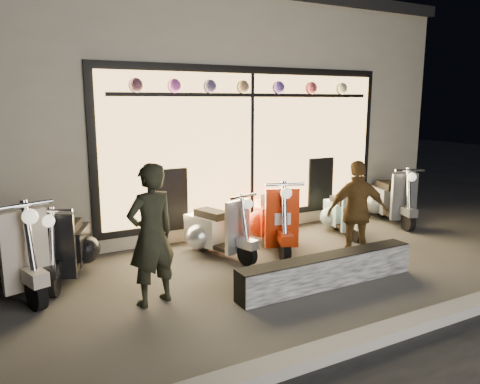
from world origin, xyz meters
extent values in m
plane|color=#383533|center=(0.00, 0.00, 0.00)|extent=(40.00, 40.00, 0.00)
cube|color=slate|center=(0.00, -2.00, 0.06)|extent=(40.00, 0.25, 0.12)
cube|color=beige|center=(0.00, 5.00, 2.00)|extent=(10.00, 6.00, 4.00)
cube|color=black|center=(0.00, 5.00, 4.10)|extent=(10.20, 6.20, 0.20)
cube|color=black|center=(0.80, 1.98, 1.55)|extent=(5.45, 0.06, 2.65)
cube|color=#FFBF6B|center=(0.80, 1.94, 1.55)|extent=(5.20, 0.04, 2.40)
cube|color=black|center=(0.80, 1.90, 2.40)|extent=(4.90, 0.06, 0.06)
cube|color=black|center=(0.43, -0.65, 0.20)|extent=(2.55, 0.28, 0.40)
cylinder|color=black|center=(-0.10, 0.48, 0.16)|extent=(0.18, 0.33, 0.32)
cylinder|color=black|center=(-0.37, 1.39, 0.16)|extent=(0.20, 0.34, 0.32)
cube|color=#B4B5B9|center=(-0.16, 0.67, 0.53)|extent=(0.44, 0.19, 0.78)
cube|color=#B4B5B9|center=(-0.35, 1.29, 0.36)|extent=(0.57, 0.75, 0.43)
cube|color=black|center=(-0.32, 1.20, 0.62)|extent=(0.40, 0.58, 0.11)
sphere|color=#FFF2CC|center=(-0.10, 0.47, 0.90)|extent=(0.18, 0.18, 0.14)
cylinder|color=black|center=(0.43, 0.31, 0.18)|extent=(0.23, 0.38, 0.37)
cylinder|color=black|center=(0.82, 1.32, 0.18)|extent=(0.25, 0.39, 0.37)
cube|color=red|center=(0.51, 0.52, 0.61)|extent=(0.49, 0.25, 0.89)
cube|color=red|center=(0.78, 1.22, 0.41)|extent=(0.70, 0.87, 0.50)
cube|color=black|center=(0.74, 1.12, 0.72)|extent=(0.50, 0.68, 0.13)
sphere|color=#FFF2CC|center=(0.42, 0.30, 1.03)|extent=(0.21, 0.21, 0.16)
cylinder|color=black|center=(-2.67, 0.64, 0.17)|extent=(0.22, 0.35, 0.34)
cylinder|color=black|center=(-2.29, 1.55, 0.17)|extent=(0.24, 0.36, 0.34)
cube|color=black|center=(-2.59, 0.83, 0.55)|extent=(0.45, 0.24, 0.81)
cube|color=black|center=(-2.33, 1.46, 0.38)|extent=(0.65, 0.80, 0.45)
cube|color=black|center=(-2.37, 1.37, 0.65)|extent=(0.47, 0.62, 0.12)
sphere|color=#FFF2CC|center=(-2.67, 0.63, 0.94)|extent=(0.19, 0.19, 0.15)
cylinder|color=black|center=(-2.88, 0.35, 0.19)|extent=(0.22, 0.40, 0.39)
cylinder|color=black|center=(-3.21, 1.43, 0.19)|extent=(0.24, 0.41, 0.39)
cube|color=beige|center=(-2.95, 0.58, 0.64)|extent=(0.52, 0.23, 0.93)
cube|color=beige|center=(-3.17, 1.33, 0.43)|extent=(0.69, 0.90, 0.52)
cube|color=black|center=(-3.14, 1.22, 0.75)|extent=(0.49, 0.70, 0.14)
sphere|color=#FFF2CC|center=(-2.88, 0.34, 1.08)|extent=(0.21, 0.21, 0.17)
cylinder|color=black|center=(2.04, 0.58, 0.14)|extent=(0.17, 0.30, 0.29)
cylinder|color=black|center=(2.29, 1.39, 0.14)|extent=(0.18, 0.31, 0.29)
cube|color=#85ADBD|center=(2.09, 0.75, 0.48)|extent=(0.39, 0.17, 0.70)
cube|color=#85ADBD|center=(2.26, 1.31, 0.32)|extent=(0.52, 0.67, 0.39)
cube|color=black|center=(2.24, 1.23, 0.56)|extent=(0.37, 0.53, 0.10)
sphere|color=#FFF2CC|center=(2.03, 0.57, 0.81)|extent=(0.16, 0.16, 0.13)
cylinder|color=black|center=(3.32, 0.65, 0.18)|extent=(0.22, 0.37, 0.35)
cylinder|color=black|center=(3.68, 1.63, 0.18)|extent=(0.24, 0.38, 0.35)
cube|color=#5A5C61|center=(3.40, 0.86, 0.58)|extent=(0.47, 0.23, 0.85)
cube|color=#5A5C61|center=(3.64, 1.53, 0.40)|extent=(0.66, 0.83, 0.48)
cube|color=black|center=(3.61, 1.44, 0.69)|extent=(0.47, 0.65, 0.12)
sphere|color=#FFF2CC|center=(3.32, 0.64, 0.99)|extent=(0.20, 0.20, 0.16)
imported|color=black|center=(-1.68, -0.10, 0.82)|extent=(0.68, 0.53, 1.64)
imported|color=brown|center=(1.35, -0.14, 0.74)|extent=(0.94, 0.66, 1.48)
camera|label=1|loc=(-3.23, -5.04, 2.30)|focal=35.00mm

